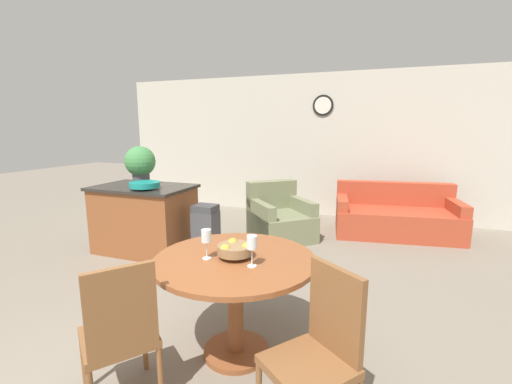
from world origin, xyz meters
name	(u,v)px	position (x,y,z in m)	size (l,w,h in m)	color
wall_back	(310,145)	(0.00, 5.51, 1.35)	(8.00, 0.09, 2.70)	beige
dining_table	(235,280)	(0.39, 1.01, 0.60)	(1.18, 1.18, 0.77)	brown
dining_chair_near_left	(120,330)	(-0.05, 0.31, 0.51)	(0.59, 0.59, 0.95)	brown
dining_chair_near_right	(319,347)	(1.08, 0.57, 0.51)	(0.59, 0.59, 0.95)	brown
fruit_bowl	(235,249)	(0.39, 1.01, 0.83)	(0.25, 0.25, 0.12)	olive
wine_glass_left	(206,237)	(0.21, 0.92, 0.93)	(0.07, 0.07, 0.22)	silver
wine_glass_right	(252,244)	(0.56, 0.90, 0.93)	(0.07, 0.07, 0.22)	silver
kitchen_island	(145,218)	(-1.69, 2.62, 0.46)	(1.31, 0.84, 0.92)	brown
teal_bowl	(145,185)	(-1.50, 2.43, 0.97)	(0.38, 0.38, 0.09)	teal
potted_plant	(140,163)	(-1.83, 2.78, 1.21)	(0.42, 0.42, 0.53)	#4C4C51
trash_bin	(206,233)	(-0.74, 2.61, 0.36)	(0.30, 0.26, 0.73)	#47474C
couch	(396,217)	(1.60, 4.64, 0.28)	(1.97, 1.20, 0.80)	#B24228
armchair	(280,219)	(-0.11, 3.83, 0.29)	(1.23, 1.24, 0.85)	#7A7F5B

